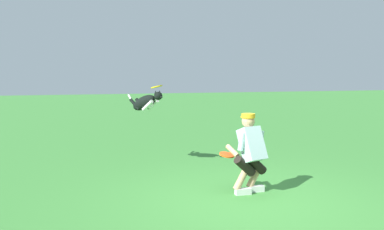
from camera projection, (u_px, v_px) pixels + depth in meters
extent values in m
plane|color=#3D8538|center=(253.00, 203.00, 6.17)|extent=(60.00, 60.00, 0.00)
cube|color=silver|center=(256.00, 189.00, 6.76)|extent=(0.26, 0.10, 0.10)
cylinder|color=tan|center=(254.00, 177.00, 6.78)|extent=(0.33, 0.20, 0.37)
cylinder|color=black|center=(256.00, 164.00, 6.69)|extent=(0.43, 0.27, 0.37)
cube|color=silver|center=(243.00, 191.00, 6.60)|extent=(0.26, 0.10, 0.10)
cylinder|color=tan|center=(241.00, 179.00, 6.62)|extent=(0.33, 0.20, 0.37)
cylinder|color=black|center=(245.00, 166.00, 6.56)|extent=(0.43, 0.27, 0.37)
cube|color=silver|center=(252.00, 144.00, 6.56)|extent=(0.45, 0.49, 0.58)
cylinder|color=silver|center=(261.00, 139.00, 6.68)|extent=(0.16, 0.13, 0.29)
cylinder|color=silver|center=(242.00, 142.00, 6.46)|extent=(0.16, 0.13, 0.29)
cylinder|color=tan|center=(232.00, 151.00, 6.64)|extent=(0.17, 0.30, 0.19)
cylinder|color=tan|center=(260.00, 148.00, 6.75)|extent=(0.16, 0.12, 0.27)
sphere|color=tan|center=(248.00, 121.00, 6.61)|extent=(0.21, 0.21, 0.21)
cylinder|color=gold|center=(248.00, 116.00, 6.60)|extent=(0.22, 0.22, 0.07)
cylinder|color=gold|center=(244.00, 117.00, 6.68)|extent=(0.12, 0.12, 0.02)
ellipsoid|color=black|center=(144.00, 103.00, 8.58)|extent=(0.61, 0.74, 0.49)
ellipsoid|color=white|center=(150.00, 104.00, 8.47)|extent=(0.13, 0.18, 0.16)
sphere|color=black|center=(158.00, 96.00, 8.28)|extent=(0.17, 0.17, 0.17)
cone|color=black|center=(161.00, 97.00, 8.23)|extent=(0.12, 0.12, 0.09)
cone|color=black|center=(156.00, 92.00, 8.25)|extent=(0.06, 0.06, 0.07)
cone|color=black|center=(160.00, 92.00, 8.33)|extent=(0.06, 0.06, 0.07)
cylinder|color=white|center=(148.00, 105.00, 8.40)|extent=(0.23, 0.30, 0.25)
cylinder|color=white|center=(153.00, 105.00, 8.52)|extent=(0.23, 0.30, 0.25)
cylinder|color=black|center=(135.00, 104.00, 8.66)|extent=(0.23, 0.30, 0.25)
cylinder|color=black|center=(141.00, 104.00, 8.78)|extent=(0.23, 0.30, 0.25)
cylinder|color=white|center=(131.00, 99.00, 8.85)|extent=(0.15, 0.19, 0.23)
cylinder|color=yellow|center=(157.00, 87.00, 8.30)|extent=(0.25, 0.25, 0.10)
cylinder|color=#F65619|center=(227.00, 155.00, 6.74)|extent=(0.31, 0.31, 0.09)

